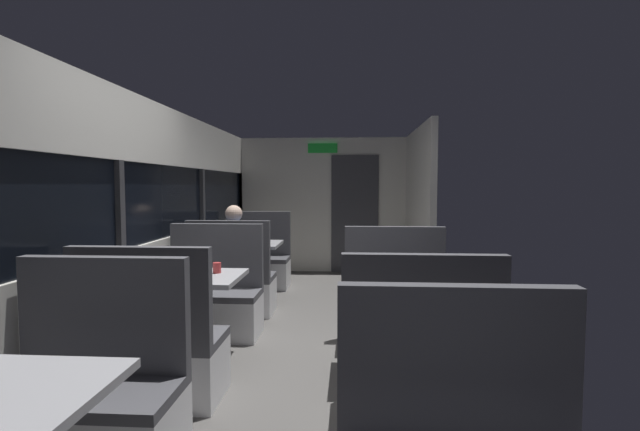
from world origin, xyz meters
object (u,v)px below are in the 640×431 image
bench_far_window_facing_entry (257,265)px  dining_table_rear_aisle (405,296)px  bench_mid_window_facing_entry (213,302)px  seated_passenger (234,267)px  dining_table_mid_window (187,287)px  bench_mid_window_facing_end (152,354)px  bench_near_window_facing_entry (90,407)px  dining_table_far_window (246,250)px  coffee_cup_primary (217,268)px  bench_rear_aisle_facing_end (418,373)px  bench_rear_aisle_facing_entry (396,311)px  bench_far_window_facing_end (232,286)px

bench_far_window_facing_entry → dining_table_rear_aisle: bearing=-59.6°
bench_mid_window_facing_entry → seated_passenger: seated_passenger is taller
dining_table_mid_window → bench_mid_window_facing_end: 0.77m
bench_near_window_facing_entry → bench_far_window_facing_entry: size_ratio=1.00×
dining_table_far_window → coffee_cup_primary: coffee_cup_primary is taller
dining_table_far_window → seated_passenger: 0.64m
bench_mid_window_facing_end → bench_near_window_facing_entry: bearing=-90.0°
bench_rear_aisle_facing_end → bench_mid_window_facing_end: bearing=173.6°
bench_mid_window_facing_end → dining_table_far_window: bench_mid_window_facing_end is taller
bench_far_window_facing_entry → bench_rear_aisle_facing_entry: size_ratio=1.00×
bench_mid_window_facing_entry → dining_table_far_window: bearing=90.0°
dining_table_mid_window → bench_rear_aisle_facing_end: bench_rear_aisle_facing_end is taller
bench_near_window_facing_entry → bench_mid_window_facing_entry: bearing=90.0°
bench_mid_window_facing_end → bench_rear_aisle_facing_end: (1.79, -0.20, 0.00)m
bench_mid_window_facing_end → coffee_cup_primary: size_ratio=12.22×
bench_mid_window_facing_entry → dining_table_rear_aisle: 2.03m
dining_table_far_window → bench_rear_aisle_facing_end: bearing=-59.6°
bench_near_window_facing_entry → bench_mid_window_facing_entry: (0.00, 2.15, 0.00)m
coffee_cup_primary → seated_passenger: bearing=99.0°
bench_far_window_facing_end → bench_rear_aisle_facing_entry: 2.03m
seated_passenger → bench_far_window_facing_end: bearing=-90.0°
bench_mid_window_facing_end → seated_passenger: (0.00, 2.22, 0.21)m
bench_rear_aisle_facing_entry → seated_passenger: seated_passenger is taller
bench_near_window_facing_entry → dining_table_far_window: (0.00, 3.60, 0.31)m
bench_near_window_facing_entry → coffee_cup_primary: bearing=81.9°
dining_table_rear_aisle → seated_passenger: (-1.79, 1.73, -0.10)m
bench_mid_window_facing_entry → bench_far_window_facing_entry: 2.15m
bench_near_window_facing_entry → bench_far_window_facing_entry: bearing=90.0°
bench_rear_aisle_facing_end → coffee_cup_primary: bearing=147.1°
bench_mid_window_facing_end → bench_mid_window_facing_entry: same height
bench_far_window_facing_entry → seated_passenger: size_ratio=0.87×
dining_table_far_window → bench_rear_aisle_facing_entry: size_ratio=0.82×
bench_far_window_facing_end → bench_rear_aisle_facing_entry: same height
bench_rear_aisle_facing_entry → coffee_cup_primary: (-1.57, -0.39, 0.46)m
bench_far_window_facing_end → bench_rear_aisle_facing_entry: bearing=-28.0°
bench_far_window_facing_end → coffee_cup_primary: bearing=-80.5°
dining_table_mid_window → bench_rear_aisle_facing_entry: bench_rear_aisle_facing_entry is taller
bench_rear_aisle_facing_entry → dining_table_far_window: bearing=137.3°
dining_table_mid_window → bench_far_window_facing_entry: bearing=90.0°
bench_far_window_facing_end → coffee_cup_primary: bench_far_window_facing_end is taller
dining_table_rear_aisle → bench_mid_window_facing_end: bearing=-164.4°
bench_near_window_facing_entry → bench_far_window_facing_end: 2.91m
dining_table_far_window → bench_rear_aisle_facing_end: size_ratio=0.82×
seated_passenger → bench_mid_window_facing_entry: bearing=-90.0°
bench_near_window_facing_entry → bench_far_window_facing_end: size_ratio=1.00×
bench_near_window_facing_entry → dining_table_far_window: bench_near_window_facing_entry is taller
bench_near_window_facing_entry → bench_rear_aisle_facing_entry: (1.79, 1.95, 0.00)m
bench_near_window_facing_entry → bench_mid_window_facing_entry: 2.15m
bench_far_window_facing_end → bench_near_window_facing_entry: bearing=-90.0°
bench_rear_aisle_facing_end → bench_rear_aisle_facing_entry: 1.40m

